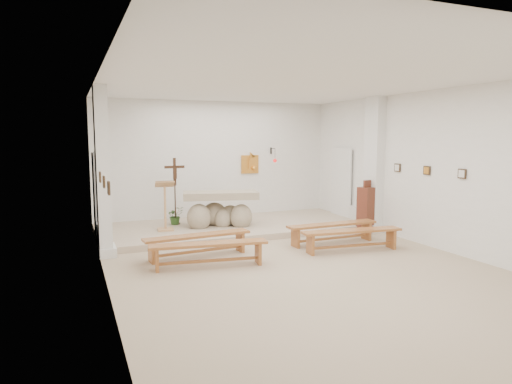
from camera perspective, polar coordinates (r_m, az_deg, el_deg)
name	(u,v)px	position (r m, az deg, el deg)	size (l,w,h in m)	color
ground	(293,263)	(9.13, 4.60, -8.82)	(7.00, 10.00, 0.00)	tan
wall_left	(103,181)	(7.88, -18.54, 1.29)	(0.02, 10.00, 3.50)	white
wall_right	(434,170)	(10.86, 21.37, 2.62)	(0.02, 10.00, 3.50)	white
wall_back	(216,162)	(13.45, -4.99, 3.80)	(7.00, 0.02, 3.50)	white
ceiling	(294,82)	(8.85, 4.82, 13.48)	(7.00, 10.00, 0.02)	silver
sanctuary_platform	(234,227)	(12.25, -2.83, -4.38)	(6.98, 3.00, 0.15)	tan
pilaster_left	(103,172)	(9.88, -18.63, 2.35)	(0.26, 0.55, 3.50)	white
pilaster_right	(374,165)	(12.31, 14.54, 3.32)	(0.26, 0.55, 3.50)	white
gold_wall_relief	(250,164)	(13.78, -0.77, 3.49)	(0.55, 0.04, 0.55)	gold
sanctuary_lamp	(274,159)	(13.81, 2.32, 4.15)	(0.11, 0.36, 0.44)	black
station_frame_left_front	(109,188)	(7.09, -17.93, 0.48)	(0.03, 0.20, 0.20)	#382718
station_frame_left_mid	(104,182)	(8.09, -18.48, 1.21)	(0.03, 0.20, 0.20)	#382718
station_frame_left_rear	(100,177)	(9.08, -18.92, 1.78)	(0.03, 0.20, 0.20)	#382718
station_frame_right_front	(462,174)	(10.28, 24.36, 2.10)	(0.03, 0.20, 0.20)	#382718
station_frame_right_mid	(427,170)	(10.99, 20.57, 2.54)	(0.03, 0.20, 0.20)	#382718
station_frame_right_rear	(397,168)	(11.74, 17.26, 2.92)	(0.03, 0.20, 0.20)	#382718
radiator_left	(100,236)	(10.78, -18.89, -5.26)	(0.10, 0.85, 0.52)	silver
radiator_right	(359,216)	(13.07, 12.72, -2.96)	(0.10, 0.85, 0.52)	silver
altar	(220,212)	(11.96, -4.54, -2.45)	(2.05, 1.17, 1.00)	tan
lectern	(165,205)	(11.55, -11.30, -1.62)	(0.50, 0.44, 1.29)	tan
crucifix_stand	(175,186)	(12.28, -10.10, 0.73)	(0.54, 0.23, 1.77)	#341F10
potted_plant	(175,215)	(12.35, -10.06, -2.91)	(0.43, 0.37, 0.48)	#2D5220
donation_pedestal	(366,209)	(12.19, 13.64, -2.12)	(0.43, 0.43, 1.36)	maroon
bench_left_front	(198,240)	(9.53, -7.29, -5.97)	(2.27, 0.57, 0.48)	#A55F2F
bench_right_front	(332,228)	(10.80, 9.51, -4.49)	(2.26, 0.41, 0.48)	#A55F2F
bench_left_second	(209,249)	(8.78, -5.92, -7.08)	(2.28, 0.66, 0.48)	#A55F2F
bench_right_second	(352,235)	(10.14, 11.90, -5.29)	(2.27, 0.60, 0.48)	#A55F2F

